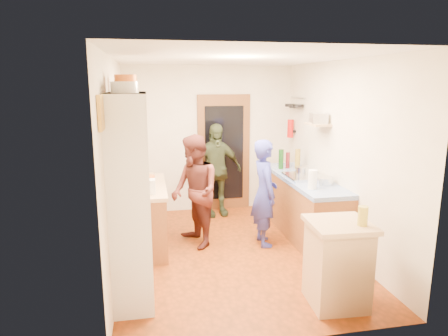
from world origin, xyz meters
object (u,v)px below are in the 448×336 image
object	(u,v)px
hutch_body	(131,196)
person_hob	(267,193)
island_base	(337,266)
person_left	(195,191)
person_back	(216,170)
right_counter_base	(302,207)

from	to	relation	value
hutch_body	person_hob	distance (m)	2.11
island_base	person_left	world-z (taller)	person_left
island_base	person_hob	world-z (taller)	person_hob
person_hob	person_back	distance (m)	1.52
person_left	right_counter_base	bearing A→B (deg)	77.62
hutch_body	island_base	bearing A→B (deg)	-18.47
right_counter_base	person_left	size ratio (longest dim) A/B	1.37
right_counter_base	person_left	xyz separation A→B (m)	(-1.67, -0.12, 0.38)
person_back	person_left	bearing A→B (deg)	-120.02
island_base	person_back	world-z (taller)	person_back
hutch_body	island_base	distance (m)	2.30
hutch_body	person_hob	xyz separation A→B (m)	(1.83, 0.99, -0.33)
person_hob	person_left	size ratio (longest dim) A/B	0.96
person_left	person_back	distance (m)	1.34
person_left	island_base	bearing A→B (deg)	17.24
hutch_body	right_counter_base	xyz separation A→B (m)	(2.50, 1.30, -0.68)
right_counter_base	person_back	distance (m)	1.66
island_base	person_back	bearing A→B (deg)	103.42
hutch_body	island_base	size ratio (longest dim) A/B	2.56
right_counter_base	person_left	distance (m)	1.71
hutch_body	right_counter_base	world-z (taller)	hutch_body
hutch_body	person_left	size ratio (longest dim) A/B	1.37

